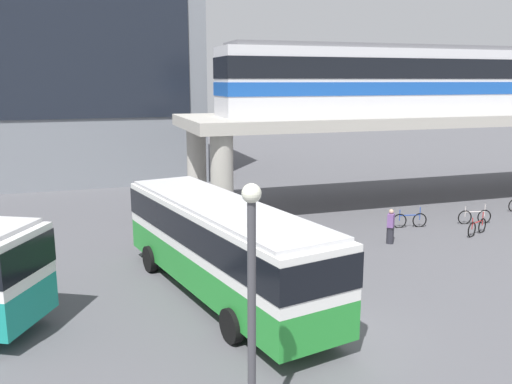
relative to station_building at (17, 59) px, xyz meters
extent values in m
plane|color=#515156|center=(10.59, -20.87, -8.70)|extent=(120.00, 120.00, 0.00)
cube|color=slate|center=(0.00, 0.03, 0.00)|extent=(25.19, 13.77, 17.39)
cube|color=black|center=(0.00, -6.91, 0.87)|extent=(22.68, 0.10, 9.74)
cube|color=#ADA89E|center=(24.42, -16.51, -3.74)|extent=(30.61, 7.37, 0.60)
cylinder|color=#ADA89E|center=(10.32, -19.39, -6.37)|extent=(1.10, 1.10, 4.65)
cylinder|color=#ADA89E|center=(10.32, -13.62, -6.37)|extent=(1.10, 1.10, 4.65)
cube|color=silver|center=(23.93, -16.51, -1.64)|extent=(25.73, 2.90, 3.60)
cube|color=#194CA5|center=(23.93, -16.51, -2.00)|extent=(25.79, 2.96, 0.70)
cube|color=black|center=(23.93, -16.51, -0.92)|extent=(25.79, 2.96, 1.10)
cube|color=slate|center=(23.93, -16.51, 0.28)|extent=(24.70, 2.61, 0.24)
cube|color=#268C33|center=(8.20, -27.32, -7.65)|extent=(4.79, 11.28, 1.10)
cube|color=white|center=(8.20, -27.32, -6.35)|extent=(4.79, 11.28, 1.50)
cube|color=black|center=(8.20, -27.32, -6.27)|extent=(4.83, 11.33, 0.96)
cube|color=silver|center=(8.20, -27.32, -5.54)|extent=(4.55, 10.72, 0.12)
cylinder|color=black|center=(6.23, -24.15, -8.20)|extent=(0.49, 1.04, 1.00)
cylinder|color=black|center=(8.67, -23.61, -8.20)|extent=(0.49, 1.04, 1.00)
cylinder|color=black|center=(7.63, -30.59, -8.20)|extent=(0.49, 1.04, 1.00)
cylinder|color=black|center=(10.07, -30.06, -8.20)|extent=(0.49, 1.04, 1.00)
torus|color=black|center=(21.98, -23.73, -8.36)|extent=(0.70, 0.36, 0.74)
torus|color=black|center=(21.02, -24.16, -8.36)|extent=(0.70, 0.36, 0.74)
cylinder|color=#B21E1E|center=(21.50, -23.94, -8.08)|extent=(0.98, 0.48, 0.05)
cylinder|color=#B21E1E|center=(21.02, -24.16, -8.06)|extent=(0.04, 0.04, 0.55)
cylinder|color=#B21E1E|center=(21.98, -23.73, -8.01)|extent=(0.04, 0.04, 0.65)
torus|color=black|center=(19.75, -21.92, -8.36)|extent=(0.74, 0.19, 0.74)
torus|color=black|center=(18.71, -21.73, -8.36)|extent=(0.74, 0.19, 0.74)
cylinder|color=#1E3FA5|center=(19.23, -21.82, -8.08)|extent=(1.04, 0.23, 0.05)
cylinder|color=#1E3FA5|center=(18.71, -21.73, -8.06)|extent=(0.04, 0.04, 0.55)
cylinder|color=#1E3FA5|center=(19.75, -21.92, -8.01)|extent=(0.04, 0.04, 0.65)
torus|color=black|center=(23.29, -22.34, -8.36)|extent=(0.74, 0.20, 0.74)
torus|color=black|center=(22.26, -22.14, -8.36)|extent=(0.74, 0.20, 0.74)
cylinder|color=silver|center=(22.78, -22.24, -8.08)|extent=(1.04, 0.25, 0.05)
cylinder|color=silver|center=(22.26, -22.14, -8.06)|extent=(0.04, 0.04, 0.55)
cylinder|color=silver|center=(23.29, -22.34, -8.01)|extent=(0.04, 0.04, 0.65)
cylinder|color=#26262D|center=(16.86, -23.86, -8.32)|extent=(0.32, 0.32, 0.76)
cube|color=#724C8C|center=(16.86, -23.86, -7.64)|extent=(0.46, 0.47, 0.60)
sphere|color=tan|center=(16.86, -23.86, -7.23)|extent=(0.21, 0.21, 0.21)
cylinder|color=#3F3F44|center=(6.79, -35.06, -6.18)|extent=(0.16, 0.16, 5.04)
sphere|color=silver|center=(6.79, -35.06, -3.51)|extent=(0.36, 0.36, 0.36)
camera|label=1|loc=(3.95, -43.94, -1.54)|focal=37.83mm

